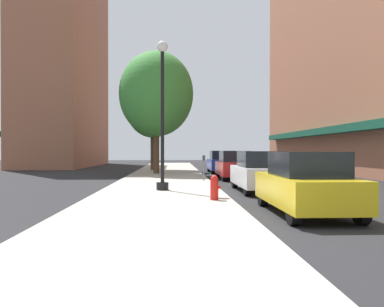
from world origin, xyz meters
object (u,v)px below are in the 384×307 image
object	(u,v)px
car_white	(260,172)
car_blue	(221,162)
parking_meter_near	(204,165)
fire_hydrant	(214,187)
car_yellow	(306,184)
tree_mid	(156,94)
lamppost	(162,112)
tree_near	(153,106)
car_red	(234,165)

from	to	relation	value
car_white	car_blue	size ratio (longest dim) A/B	1.00
parking_meter_near	car_white	distance (m)	5.02
fire_hydrant	parking_meter_near	world-z (taller)	parking_meter_near
car_yellow	car_white	size ratio (longest dim) A/B	1.00
parking_meter_near	tree_mid	bearing A→B (deg)	112.73
fire_hydrant	car_white	xyz separation A→B (m)	(2.20, 3.58, 0.29)
lamppost	car_yellow	bearing A→B (deg)	-54.47
parking_meter_near	tree_near	world-z (taller)	tree_near
lamppost	tree_near	distance (m)	16.65
parking_meter_near	tree_mid	xyz separation A→B (m)	(-2.76, 6.59, 4.56)
fire_hydrant	car_white	bearing A→B (deg)	58.42
parking_meter_near	car_blue	bearing A→B (deg)	78.02
fire_hydrant	car_red	distance (m)	10.88
car_white	car_red	xyz separation A→B (m)	(0.00, 7.07, 0.00)
car_yellow	car_red	size ratio (longest dim) A/B	1.00
car_red	fire_hydrant	bearing A→B (deg)	-103.18
tree_near	tree_mid	bearing A→B (deg)	-84.40
fire_hydrant	car_white	size ratio (longest dim) A/B	0.18
car_white	car_red	bearing A→B (deg)	88.09
fire_hydrant	car_red	world-z (taller)	car_red
tree_near	car_white	bearing A→B (deg)	-72.20
tree_mid	car_blue	xyz separation A→B (m)	(4.71, 2.61, -4.70)
parking_meter_near	car_yellow	xyz separation A→B (m)	(1.95, -10.44, -0.14)
tree_near	lamppost	bearing A→B (deg)	-85.65
tree_near	car_white	xyz separation A→B (m)	(5.20, -16.19, -4.41)
car_red	tree_near	bearing A→B (deg)	118.19
car_yellow	parking_meter_near	bearing A→B (deg)	98.79
car_blue	lamppost	bearing A→B (deg)	-106.99
car_white	parking_meter_near	bearing A→B (deg)	110.97
lamppost	car_yellow	xyz separation A→B (m)	(3.94, -5.52, -2.39)
fire_hydrant	car_yellow	distance (m)	3.16
tree_mid	parking_meter_near	bearing A→B (deg)	-67.27
car_red	car_yellow	bearing A→B (deg)	-91.52
car_yellow	car_red	xyz separation A→B (m)	(0.00, 12.90, 0.00)
parking_meter_near	car_blue	distance (m)	9.40
tree_near	tree_mid	world-z (taller)	tree_mid
parking_meter_near	car_blue	size ratio (longest dim) A/B	0.30
tree_mid	car_blue	distance (m)	7.14
car_blue	tree_near	bearing A→B (deg)	154.10
lamppost	tree_mid	distance (m)	11.76
lamppost	car_red	bearing A→B (deg)	61.85
tree_mid	car_red	world-z (taller)	tree_mid
car_red	parking_meter_near	bearing A→B (deg)	-129.99
tree_mid	car_red	distance (m)	7.83
lamppost	car_blue	xyz separation A→B (m)	(3.94, 14.11, -2.39)
lamppost	car_red	xyz separation A→B (m)	(3.94, 7.37, -2.39)
tree_mid	car_white	size ratio (longest dim) A/B	1.93
tree_mid	car_blue	world-z (taller)	tree_mid
fire_hydrant	tree_near	bearing A→B (deg)	98.63
car_yellow	car_red	distance (m)	12.90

